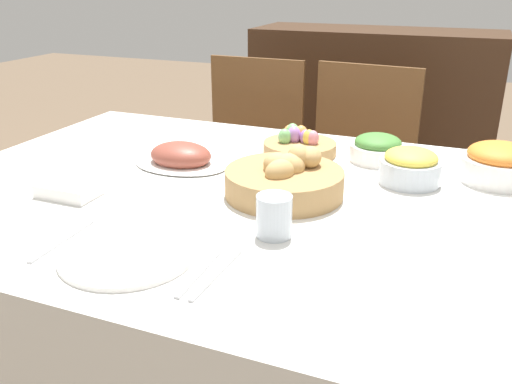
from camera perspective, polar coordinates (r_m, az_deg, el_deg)
dining_table at (r=1.47m, az=0.47°, el=-13.41°), size 1.68×1.12×0.72m
chair_far_left at (r=2.30m, az=-1.15°, el=3.52°), size 0.43×0.43×0.89m
chair_far_center at (r=2.17m, az=10.15°, el=2.00°), size 0.46×0.46×0.89m
sideboard at (r=2.89m, az=11.95°, el=6.88°), size 1.19×0.44×0.96m
bread_basket at (r=1.27m, az=3.07°, el=1.45°), size 0.28×0.28×0.12m
egg_basket at (r=1.58m, az=4.58°, el=4.98°), size 0.21×0.21×0.08m
ham_platter at (r=1.49m, az=-7.91°, el=3.65°), size 0.27×0.19×0.07m
pineapple_bowl at (r=1.40m, az=15.92°, el=2.61°), size 0.15×0.15×0.09m
green_salad_bowl at (r=1.55m, az=12.66°, el=4.51°), size 0.15×0.15×0.08m
carrot_bowl at (r=1.49m, az=24.26°, el=2.78°), size 0.19×0.19×0.10m
dinner_plate at (r=1.04m, az=-13.30°, el=-6.34°), size 0.26×0.26×0.01m
fork at (r=1.13m, az=-19.69°, el=-4.85°), size 0.02×0.19×0.00m
knife at (r=0.97m, az=-5.76°, el=-8.23°), size 0.02×0.19×0.00m
spoon at (r=0.96m, az=-4.15°, el=-8.59°), size 0.02×0.19×0.00m
drinking_cup at (r=1.07m, az=1.92°, el=-2.55°), size 0.07×0.07×0.09m
butter_dish at (r=1.35m, az=-19.13°, el=0.23°), size 0.14×0.09×0.03m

